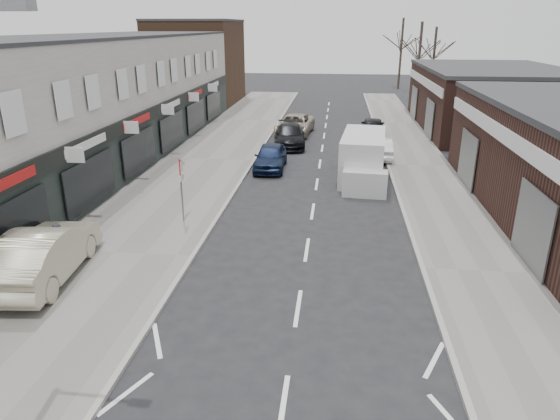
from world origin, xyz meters
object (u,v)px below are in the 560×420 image
(parked_car_left_c, at_px, (295,125))
(parked_car_right_a, at_px, (379,148))
(warning_sign, at_px, (181,172))
(pedestrian, at_px, (59,247))
(sedan_on_pavement, at_px, (44,253))
(parked_car_left_a, at_px, (270,157))
(parked_car_right_b, at_px, (373,127))
(parked_car_left_b, at_px, (290,136))
(white_van, at_px, (363,158))

(parked_car_left_c, relative_size, parked_car_right_a, 1.30)
(warning_sign, bearing_deg, parked_car_left_c, 80.79)
(pedestrian, distance_m, parked_car_right_a, 19.99)
(warning_sign, relative_size, sedan_on_pavement, 0.53)
(pedestrian, xyz_separation_m, parked_car_left_c, (5.65, 22.97, -0.22))
(sedan_on_pavement, bearing_deg, parked_car_left_a, -117.02)
(pedestrian, height_order, parked_car_left_a, pedestrian)
(parked_car_left_a, distance_m, parked_car_right_b, 11.41)
(pedestrian, bearing_deg, parked_car_left_c, -120.58)
(parked_car_right_b, bearing_deg, parked_car_left_c, 2.76)
(pedestrian, bearing_deg, parked_car_right_b, -133.13)
(pedestrian, xyz_separation_m, parked_car_right_b, (11.35, 22.90, -0.23))
(parked_car_left_c, bearing_deg, parked_car_left_a, -88.10)
(pedestrian, bearing_deg, parked_car_left_a, -127.70)
(parked_car_left_a, relative_size, parked_car_left_b, 0.85)
(sedan_on_pavement, distance_m, pedestrian, 0.57)
(warning_sign, height_order, pedestrian, warning_sign)
(warning_sign, height_order, parked_car_left_a, warning_sign)
(sedan_on_pavement, relative_size, parked_car_left_a, 1.24)
(sedan_on_pavement, height_order, pedestrian, sedan_on_pavement)
(white_van, bearing_deg, sedan_on_pavement, -124.73)
(parked_car_left_a, relative_size, parked_car_left_c, 0.80)
(sedan_on_pavement, xyz_separation_m, parked_car_left_c, (5.85, 23.50, -0.24))
(warning_sign, relative_size, parked_car_left_c, 0.52)
(parked_car_right_b, bearing_deg, white_van, 87.40)
(sedan_on_pavement, relative_size, parked_car_right_b, 1.23)
(parked_car_left_b, relative_size, parked_car_right_b, 1.17)
(parked_car_left_a, bearing_deg, white_van, -16.69)
(parked_car_right_b, bearing_deg, pedestrian, 67.12)
(sedan_on_pavement, relative_size, parked_car_left_c, 0.99)
(warning_sign, relative_size, parked_car_right_b, 0.65)
(pedestrian, xyz_separation_m, parked_car_left_b, (5.65, 19.16, -0.24))
(white_van, bearing_deg, parked_car_left_b, 127.10)
(parked_car_left_a, height_order, parked_car_left_c, parked_car_left_c)
(parked_car_left_a, distance_m, parked_car_left_c, 9.64)
(warning_sign, height_order, parked_car_right_b, warning_sign)
(parked_car_left_a, bearing_deg, parked_car_left_b, 83.72)
(white_van, bearing_deg, parked_car_left_a, 169.37)
(white_van, bearing_deg, parked_car_right_a, 80.64)
(warning_sign, distance_m, white_van, 10.44)
(white_van, xyz_separation_m, parked_car_right_b, (1.17, 10.98, -0.41))
(parked_car_left_a, xyz_separation_m, parked_car_right_b, (6.24, 9.56, 0.01))
(white_van, relative_size, parked_car_left_c, 1.20)
(white_van, xyz_separation_m, parked_car_left_a, (-5.07, 1.43, -0.42))
(parked_car_left_b, height_order, parked_car_right_b, parked_car_right_b)
(pedestrian, bearing_deg, white_van, -147.27)
(white_van, height_order, parked_car_left_c, white_van)
(white_van, bearing_deg, pedestrian, -125.40)
(parked_car_right_b, bearing_deg, parked_car_left_b, 36.71)
(white_van, relative_size, parked_car_right_b, 1.50)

